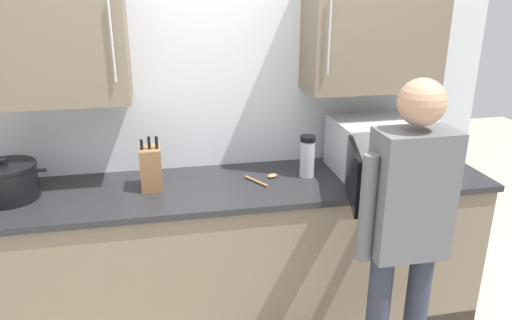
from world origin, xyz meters
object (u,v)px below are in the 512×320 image
(thermos_flask, at_px, (307,156))
(stock_pot, at_px, (7,182))
(knife_block, at_px, (151,168))
(person_figure, at_px, (407,222))
(wooden_spoon, at_px, (265,178))
(microwave_oven, at_px, (379,146))

(thermos_flask, relative_size, stock_pot, 0.60)
(thermos_flask, xyz_separation_m, knife_block, (-0.87, -0.00, -0.00))
(thermos_flask, bearing_deg, knife_block, -179.92)
(stock_pot, height_order, person_figure, person_figure)
(thermos_flask, bearing_deg, wooden_spoon, -178.27)
(knife_block, height_order, wooden_spoon, knife_block)
(knife_block, distance_m, person_figure, 1.33)
(thermos_flask, relative_size, person_figure, 0.15)
(thermos_flask, xyz_separation_m, stock_pot, (-1.60, -0.00, -0.03))
(thermos_flask, height_order, person_figure, person_figure)
(person_figure, bearing_deg, knife_block, 147.56)
(wooden_spoon, bearing_deg, stock_pot, 179.74)
(knife_block, xyz_separation_m, stock_pot, (-0.72, -0.00, -0.02))
(microwave_oven, relative_size, wooden_spoon, 4.15)
(knife_block, xyz_separation_m, wooden_spoon, (0.63, -0.01, -0.11))
(stock_pot, relative_size, person_figure, 0.25)
(microwave_oven, relative_size, stock_pot, 2.04)
(stock_pot, bearing_deg, person_figure, -21.13)
(thermos_flask, height_order, stock_pot, thermos_flask)
(microwave_oven, bearing_deg, knife_block, 180.00)
(microwave_oven, xyz_separation_m, thermos_flask, (-0.43, 0.00, -0.03))
(stock_pot, distance_m, wooden_spoon, 1.35)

